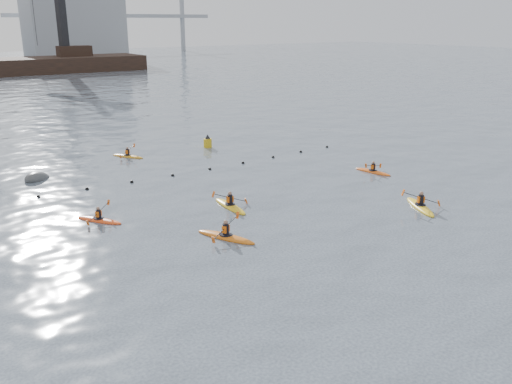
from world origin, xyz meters
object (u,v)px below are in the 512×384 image
Objects in this scene: kayaker_3 at (230,205)px; kayaker_5 at (128,156)px; kayaker_1 at (420,206)px; kayaker_0 at (226,236)px; kayaker_4 at (373,171)px; kayaker_2 at (99,219)px; nav_buoy at (208,143)px; mooring_buoy at (38,179)px.

kayaker_5 is (-0.11, 15.08, -0.01)m from kayaker_3.
kayaker_1 reaches higher than kayaker_5.
kayaker_1 reaches higher than kayaker_0.
kayaker_4 is (3.48, 6.98, -0.02)m from kayaker_1.
kayaker_3 is 12.51m from kayaker_4.
kayaker_3 is (-9.02, 6.49, -0.00)m from kayaker_1.
kayaker_1 is at bearing -32.23° from kayaker_3.
kayaker_0 is 19.13m from kayaker_5.
kayaker_1 is 1.24× the size of kayaker_2.
kayaker_1 reaches higher than kayaker_4.
kayaker_2 is at bearing -138.88° from nav_buoy.
kayaker_4 is 2.34× the size of nav_buoy.
kayaker_0 reaches higher than kayaker_4.
kayaker_1 is at bearing -84.18° from nav_buoy.
kayaker_3 reaches higher than mooring_buoy.
kayaker_4 is 23.57m from mooring_buoy.
kayaker_3 is 1.23× the size of kayaker_5.
mooring_buoy is (-4.99, 16.47, -0.10)m from kayaker_0.
kayaker_1 reaches higher than kayaker_3.
kayaker_1 is 7.80m from kayaker_4.
kayaker_5 is 2.17× the size of nav_buoy.
kayaker_2 is (-4.37, 6.05, -0.02)m from kayaker_0.
kayaker_0 is 1.22× the size of kayaker_5.
kayaker_0 is 1.23× the size of kayaker_2.
mooring_buoy is (-7.71, 12.60, -0.10)m from kayaker_3.
kayaker_3 is at bearing -7.28° from kayaker_4.
kayaker_4 is (15.23, 4.36, -0.01)m from kayaker_0.
mooring_buoy is (-16.74, 19.09, -0.11)m from kayaker_1.
kayaker_1 reaches higher than kayaker_2.
kayaker_2 is at bearing 102.00° from kayaker_0.
nav_buoy is at bearing -77.56° from kayaker_4.
kayaker_1 is (11.75, -2.62, 0.00)m from kayaker_0.
kayaker_1 is 1.63× the size of mooring_buoy.
kayaker_4 is 1.43× the size of mooring_buoy.
kayaker_0 is 0.99× the size of kayaker_1.
kayaker_5 is (6.98, 12.90, 0.00)m from kayaker_2.
kayaker_3 is at bearing 31.04° from kayaker_0.
kayaker_1 is 11.12m from kayaker_3.
kayaker_0 is 7.46m from kayaker_2.
kayaker_4 reaches higher than mooring_buoy.
kayaker_5 is 8.00m from mooring_buoy.
kayaker_3 is (7.09, -2.18, 0.01)m from kayaker_2.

